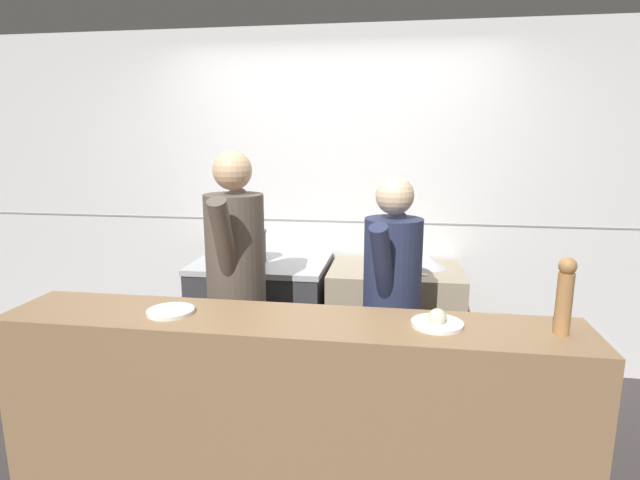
% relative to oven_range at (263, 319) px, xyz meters
% --- Properties ---
extents(ground_plane, '(14.00, 14.00, 0.00)m').
position_rel_oven_range_xyz_m(ground_plane, '(0.49, -1.05, -0.45)').
color(ground_plane, '#383333').
extents(wall_back_tiled, '(8.00, 0.06, 2.60)m').
position_rel_oven_range_xyz_m(wall_back_tiled, '(0.49, 0.40, 0.85)').
color(wall_back_tiled, white).
rests_on(wall_back_tiled, ground_plane).
extents(oven_range, '(0.96, 0.71, 0.91)m').
position_rel_oven_range_xyz_m(oven_range, '(0.00, 0.00, 0.00)').
color(oven_range, '#38383D').
rests_on(oven_range, ground_plane).
extents(prep_counter, '(0.92, 0.65, 0.89)m').
position_rel_oven_range_xyz_m(prep_counter, '(0.98, -0.00, -0.01)').
color(prep_counter, gray).
rests_on(prep_counter, ground_plane).
extents(pass_counter, '(2.72, 0.45, 0.97)m').
position_rel_oven_range_xyz_m(pass_counter, '(0.48, -1.31, 0.03)').
color(pass_counter, '#93704C').
rests_on(pass_counter, ground_plane).
extents(stock_pot, '(0.24, 0.24, 0.23)m').
position_rel_oven_range_xyz_m(stock_pot, '(-0.07, -0.04, 0.57)').
color(stock_pot, '#2D2D33').
rests_on(stock_pot, oven_range).
extents(mixing_bowl_steel, '(0.27, 0.27, 0.10)m').
position_rel_oven_range_xyz_m(mixing_bowl_steel, '(1.19, 0.06, 0.49)').
color(mixing_bowl_steel, '#B7BABF').
rests_on(mixing_bowl_steel, prep_counter).
extents(chefs_knife, '(0.39, 0.12, 0.02)m').
position_rel_oven_range_xyz_m(chefs_knife, '(0.96, -0.11, 0.44)').
color(chefs_knife, '#B7BABF').
rests_on(chefs_knife, prep_counter).
extents(plated_dish_main, '(0.22, 0.22, 0.02)m').
position_rel_oven_range_xyz_m(plated_dish_main, '(-0.08, -1.32, 0.53)').
color(plated_dish_main, white).
rests_on(plated_dish_main, pass_counter).
extents(plated_dish_appetiser, '(0.23, 0.23, 0.08)m').
position_rel_oven_range_xyz_m(plated_dish_appetiser, '(1.16, -1.29, 0.54)').
color(plated_dish_appetiser, white).
rests_on(plated_dish_appetiser, pass_counter).
extents(pepper_mill, '(0.07, 0.07, 0.34)m').
position_rel_oven_range_xyz_m(pepper_mill, '(1.68, -1.30, 0.69)').
color(pepper_mill, '#AD7A47').
rests_on(pepper_mill, pass_counter).
extents(chef_head_cook, '(0.37, 0.75, 1.72)m').
position_rel_oven_range_xyz_m(chef_head_cook, '(0.03, -0.67, 0.50)').
color(chef_head_cook, black).
rests_on(chef_head_cook, ground_plane).
extents(chef_sous, '(0.39, 0.69, 1.59)m').
position_rel_oven_range_xyz_m(chef_sous, '(0.96, -0.71, 0.43)').
color(chef_sous, black).
rests_on(chef_sous, ground_plane).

